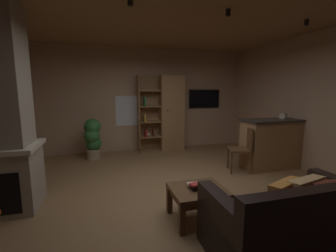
{
  "coord_description": "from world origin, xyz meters",
  "views": [
    {
      "loc": [
        -1.06,
        -3.28,
        1.64
      ],
      "look_at": [
        0.0,
        0.4,
        1.05
      ],
      "focal_mm": 24.15,
      "sensor_mm": 36.0,
      "label": 1
    }
  ],
  "objects_px": {
    "bookshelf_cabinet": "(168,114)",
    "wall_mounted_tv": "(204,99)",
    "table_book_2": "(195,185)",
    "dining_chair": "(243,146)",
    "potted_floor_plant": "(93,138)",
    "tissue_box": "(283,116)",
    "leather_couch": "(292,225)",
    "table_book_0": "(196,189)",
    "kitchen_bar_counter": "(276,143)",
    "coffee_table": "(198,194)",
    "table_book_1": "(193,184)"
  },
  "relations": [
    {
      "from": "leather_couch",
      "to": "table_book_0",
      "type": "distance_m",
      "value": 1.08
    },
    {
      "from": "kitchen_bar_counter",
      "to": "table_book_2",
      "type": "distance_m",
      "value": 2.91
    },
    {
      "from": "coffee_table",
      "to": "wall_mounted_tv",
      "type": "distance_m",
      "value": 4.25
    },
    {
      "from": "bookshelf_cabinet",
      "to": "potted_floor_plant",
      "type": "xyz_separation_m",
      "value": [
        -2.01,
        -0.34,
        -0.49
      ]
    },
    {
      "from": "leather_couch",
      "to": "table_book_0",
      "type": "bearing_deg",
      "value": 131.57
    },
    {
      "from": "table_book_1",
      "to": "table_book_0",
      "type": "bearing_deg",
      "value": -84.56
    },
    {
      "from": "table_book_0",
      "to": "wall_mounted_tv",
      "type": "bearing_deg",
      "value": 63.74
    },
    {
      "from": "kitchen_bar_counter",
      "to": "coffee_table",
      "type": "xyz_separation_m",
      "value": [
        -2.45,
        -1.43,
        -0.2
      ]
    },
    {
      "from": "potted_floor_plant",
      "to": "wall_mounted_tv",
      "type": "bearing_deg",
      "value": 9.86
    },
    {
      "from": "table_book_1",
      "to": "dining_chair",
      "type": "bearing_deg",
      "value": 38.79
    },
    {
      "from": "table_book_0",
      "to": "potted_floor_plant",
      "type": "height_order",
      "value": "potted_floor_plant"
    },
    {
      "from": "table_book_0",
      "to": "table_book_2",
      "type": "height_order",
      "value": "table_book_2"
    },
    {
      "from": "wall_mounted_tv",
      "to": "tissue_box",
      "type": "bearing_deg",
      "value": -69.01
    },
    {
      "from": "bookshelf_cabinet",
      "to": "tissue_box",
      "type": "height_order",
      "value": "bookshelf_cabinet"
    },
    {
      "from": "bookshelf_cabinet",
      "to": "table_book_0",
      "type": "relative_size",
      "value": 18.61
    },
    {
      "from": "table_book_2",
      "to": "table_book_0",
      "type": "bearing_deg",
      "value": 1.98
    },
    {
      "from": "coffee_table",
      "to": "dining_chair",
      "type": "distance_m",
      "value": 2.12
    },
    {
      "from": "tissue_box",
      "to": "table_book_0",
      "type": "distance_m",
      "value": 3.16
    },
    {
      "from": "kitchen_bar_counter",
      "to": "leather_couch",
      "type": "height_order",
      "value": "kitchen_bar_counter"
    },
    {
      "from": "coffee_table",
      "to": "table_book_0",
      "type": "height_order",
      "value": "table_book_0"
    },
    {
      "from": "table_book_2",
      "to": "potted_floor_plant",
      "type": "bearing_deg",
      "value": 112.68
    },
    {
      "from": "table_book_1",
      "to": "wall_mounted_tv",
      "type": "relative_size",
      "value": 0.15
    },
    {
      "from": "table_book_0",
      "to": "dining_chair",
      "type": "distance_m",
      "value": 2.17
    },
    {
      "from": "kitchen_bar_counter",
      "to": "table_book_0",
      "type": "bearing_deg",
      "value": -149.58
    },
    {
      "from": "table_book_1",
      "to": "table_book_2",
      "type": "relative_size",
      "value": 1.22
    },
    {
      "from": "kitchen_bar_counter",
      "to": "table_book_2",
      "type": "xyz_separation_m",
      "value": [
        -2.51,
        -1.47,
        -0.04
      ]
    },
    {
      "from": "dining_chair",
      "to": "potted_floor_plant",
      "type": "bearing_deg",
      "value": 149.45
    },
    {
      "from": "bookshelf_cabinet",
      "to": "kitchen_bar_counter",
      "type": "distance_m",
      "value": 2.8
    },
    {
      "from": "table_book_2",
      "to": "dining_chair",
      "type": "height_order",
      "value": "dining_chair"
    },
    {
      "from": "bookshelf_cabinet",
      "to": "kitchen_bar_counter",
      "type": "height_order",
      "value": "bookshelf_cabinet"
    },
    {
      "from": "coffee_table",
      "to": "wall_mounted_tv",
      "type": "relative_size",
      "value": 0.71
    },
    {
      "from": "bookshelf_cabinet",
      "to": "coffee_table",
      "type": "height_order",
      "value": "bookshelf_cabinet"
    },
    {
      "from": "coffee_table",
      "to": "table_book_0",
      "type": "distance_m",
      "value": 0.11
    },
    {
      "from": "dining_chair",
      "to": "coffee_table",
      "type": "bearing_deg",
      "value": -139.27
    },
    {
      "from": "tissue_box",
      "to": "leather_couch",
      "type": "height_order",
      "value": "tissue_box"
    },
    {
      "from": "leather_couch",
      "to": "dining_chair",
      "type": "height_order",
      "value": "dining_chair"
    },
    {
      "from": "coffee_table",
      "to": "table_book_1",
      "type": "relative_size",
      "value": 4.91
    },
    {
      "from": "table_book_1",
      "to": "coffee_table",
      "type": "bearing_deg",
      "value": -43.47
    },
    {
      "from": "bookshelf_cabinet",
      "to": "dining_chair",
      "type": "xyz_separation_m",
      "value": [
        0.98,
        -2.11,
        -0.49
      ]
    },
    {
      "from": "leather_couch",
      "to": "coffee_table",
      "type": "height_order",
      "value": "leather_couch"
    },
    {
      "from": "dining_chair",
      "to": "tissue_box",
      "type": "bearing_deg",
      "value": 5.93
    },
    {
      "from": "bookshelf_cabinet",
      "to": "wall_mounted_tv",
      "type": "bearing_deg",
      "value": 10.17
    },
    {
      "from": "tissue_box",
      "to": "potted_floor_plant",
      "type": "relative_size",
      "value": 0.12
    },
    {
      "from": "coffee_table",
      "to": "table_book_1",
      "type": "xyz_separation_m",
      "value": [
        -0.05,
        0.05,
        0.13
      ]
    },
    {
      "from": "leather_couch",
      "to": "table_book_2",
      "type": "xyz_separation_m",
      "value": [
        -0.72,
        0.8,
        0.18
      ]
    },
    {
      "from": "coffee_table",
      "to": "wall_mounted_tv",
      "type": "xyz_separation_m",
      "value": [
        1.8,
        3.69,
        1.09
      ]
    },
    {
      "from": "potted_floor_plant",
      "to": "leather_couch",
      "type": "bearing_deg",
      "value": -62.72
    },
    {
      "from": "coffee_table",
      "to": "potted_floor_plant",
      "type": "height_order",
      "value": "potted_floor_plant"
    },
    {
      "from": "kitchen_bar_counter",
      "to": "table_book_0",
      "type": "height_order",
      "value": "kitchen_bar_counter"
    },
    {
      "from": "tissue_box",
      "to": "bookshelf_cabinet",
      "type": "bearing_deg",
      "value": 135.34
    }
  ]
}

